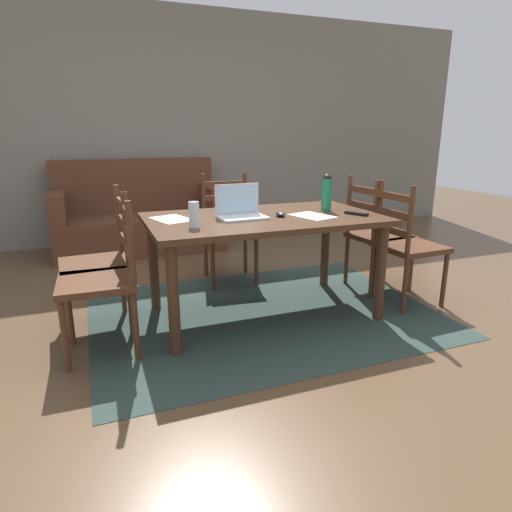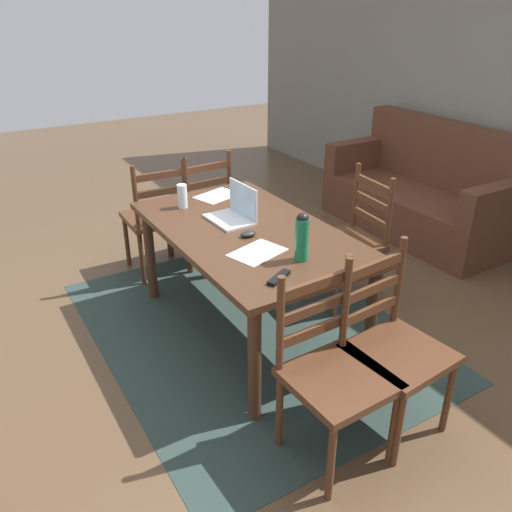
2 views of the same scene
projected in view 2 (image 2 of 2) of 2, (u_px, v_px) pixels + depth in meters
ground_plane at (248, 329)px, 3.55m from camera, size 14.00×14.00×0.00m
area_rug at (248, 328)px, 3.55m from camera, size 2.45×1.86×0.01m
dining_table at (248, 242)px, 3.26m from camera, size 1.62×0.94×0.73m
chair_right_near at (333, 373)px, 2.41m from camera, size 0.46×0.46×0.95m
chair_right_far at (393, 348)px, 2.59m from camera, size 0.48×0.48×0.95m
chair_left_near at (156, 218)px, 4.10m from camera, size 0.45×0.45×0.95m
chair_left_far at (200, 209)px, 4.28m from camera, size 0.47×0.47×0.95m
chair_far_head at (350, 240)px, 3.73m from camera, size 0.48×0.48×0.95m
couch at (423, 194)px, 4.91m from camera, size 1.80×0.80×1.00m
laptop at (235, 211)px, 3.34m from camera, size 0.33×0.23×0.23m
water_bottle at (302, 236)px, 2.78m from camera, size 0.07×0.07×0.27m
drinking_glass at (182, 196)px, 3.52m from camera, size 0.07×0.07×0.16m
computer_mouse at (248, 234)px, 3.11m from camera, size 0.06×0.10×0.03m
tv_remote at (279, 277)px, 2.65m from camera, size 0.12×0.17×0.02m
paper_stack_left at (217, 196)px, 3.75m from camera, size 0.29×0.34×0.00m
paper_stack_right at (257, 252)px, 2.92m from camera, size 0.29×0.34×0.00m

